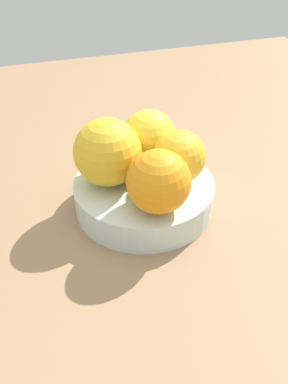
{
  "coord_description": "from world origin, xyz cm",
  "views": [
    {
      "loc": [
        -38.82,
        12.44,
        32.69
      ],
      "look_at": [
        0.0,
        0.0,
        2.19
      ],
      "focal_mm": 39.53,
      "sensor_mm": 36.0,
      "label": 1
    }
  ],
  "objects_px": {
    "fruit_bowl": "(144,195)",
    "orange_in_bowl_2": "(108,152)",
    "orange_in_bowl_0": "(159,182)",
    "orange_in_bowl_1": "(149,137)",
    "orange_in_bowl_3": "(179,157)"
  },
  "relations": [
    {
      "from": "fruit_bowl",
      "to": "orange_in_bowl_2",
      "type": "xyz_separation_m",
      "value": [
        0.02,
        0.04,
        0.06
      ]
    },
    {
      "from": "orange_in_bowl_0",
      "to": "orange_in_bowl_2",
      "type": "xyz_separation_m",
      "value": [
        0.07,
        0.04,
        0.0
      ]
    },
    {
      "from": "orange_in_bowl_0",
      "to": "orange_in_bowl_1",
      "type": "distance_m",
      "value": 0.1
    },
    {
      "from": "orange_in_bowl_1",
      "to": "orange_in_bowl_2",
      "type": "height_order",
      "value": "orange_in_bowl_2"
    },
    {
      "from": "orange_in_bowl_1",
      "to": "orange_in_bowl_3",
      "type": "distance_m",
      "value": 0.05
    },
    {
      "from": "fruit_bowl",
      "to": "orange_in_bowl_2",
      "type": "relative_size",
      "value": 2.13
    },
    {
      "from": "fruit_bowl",
      "to": "orange_in_bowl_3",
      "type": "distance_m",
      "value": 0.07
    },
    {
      "from": "fruit_bowl",
      "to": "orange_in_bowl_1",
      "type": "xyz_separation_m",
      "value": [
        0.04,
        -0.02,
        0.05
      ]
    },
    {
      "from": "orange_in_bowl_3",
      "to": "orange_in_bowl_2",
      "type": "bearing_deg",
      "value": 74.56
    },
    {
      "from": "orange_in_bowl_2",
      "to": "orange_in_bowl_3",
      "type": "xyz_separation_m",
      "value": [
        -0.02,
        -0.08,
        -0.01
      ]
    },
    {
      "from": "orange_in_bowl_1",
      "to": "orange_in_bowl_3",
      "type": "xyz_separation_m",
      "value": [
        -0.05,
        -0.02,
        -0.0
      ]
    },
    {
      "from": "orange_in_bowl_1",
      "to": "orange_in_bowl_0",
      "type": "bearing_deg",
      "value": 167.55
    },
    {
      "from": "orange_in_bowl_0",
      "to": "fruit_bowl",
      "type": "bearing_deg",
      "value": 0.18
    },
    {
      "from": "orange_in_bowl_0",
      "to": "orange_in_bowl_1",
      "type": "height_order",
      "value": "orange_in_bowl_0"
    },
    {
      "from": "orange_in_bowl_1",
      "to": "orange_in_bowl_3",
      "type": "bearing_deg",
      "value": -158.76
    }
  ]
}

